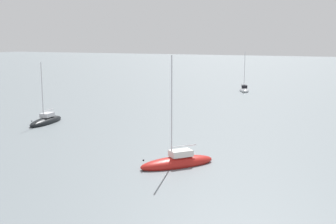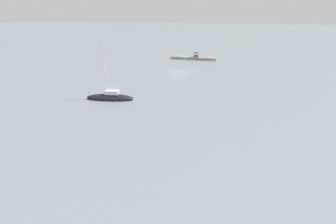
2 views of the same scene
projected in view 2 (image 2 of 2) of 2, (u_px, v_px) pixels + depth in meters
name	position (u px, v px, depth m)	size (l,w,h in m)	color
ground_plane	(178.00, 72.00, 58.35)	(500.00, 500.00, 0.00)	slate
seawall_pier	(194.00, 58.00, 72.99)	(11.64, 1.74, 0.69)	gray
person_seated_maroon_left	(197.00, 56.00, 72.58)	(0.40, 0.61, 0.73)	#1E2333
person_seated_blue_right	(195.00, 56.00, 72.55)	(0.40, 0.61, 0.73)	#1E2333
umbrella_open_black	(196.00, 53.00, 72.30)	(1.29, 1.29, 1.28)	black
sailboat_black_mid	(110.00, 97.00, 39.86)	(6.80, 2.99, 8.20)	black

